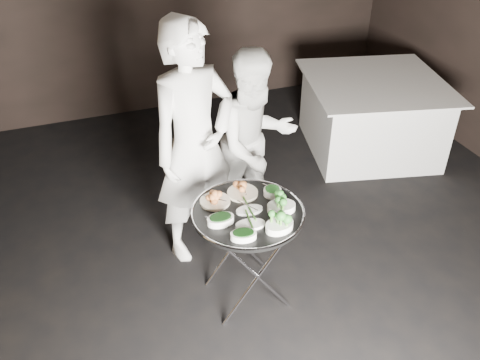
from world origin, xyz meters
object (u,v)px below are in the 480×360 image
object	(u,v)px
tray_stand	(247,252)
dining_table	(371,115)
waiter_left	(195,146)
waiter_right	(255,143)
serving_tray	(248,213)

from	to	relation	value
tray_stand	dining_table	xyz separation A→B (m)	(2.00, 1.58, -0.04)
waiter_left	waiter_right	world-z (taller)	waiter_left
tray_stand	serving_tray	xyz separation A→B (m)	(0.00, 0.00, 0.35)
waiter_left	waiter_right	size ratio (longest dim) A/B	1.21
tray_stand	serving_tray	bearing A→B (deg)	63.43
dining_table	waiter_right	bearing A→B (deg)	-155.14
waiter_left	waiter_right	distance (m)	0.60
tray_stand	waiter_left	distance (m)	0.87
serving_tray	waiter_left	size ratio (longest dim) A/B	0.40
serving_tray	tray_stand	bearing A→B (deg)	-116.57
tray_stand	serving_tray	size ratio (longest dim) A/B	1.02
waiter_right	dining_table	xyz separation A→B (m)	(1.62, 0.75, -0.39)
tray_stand	dining_table	world-z (taller)	dining_table
serving_tray	dining_table	size ratio (longest dim) A/B	0.55
serving_tray	dining_table	world-z (taller)	serving_tray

